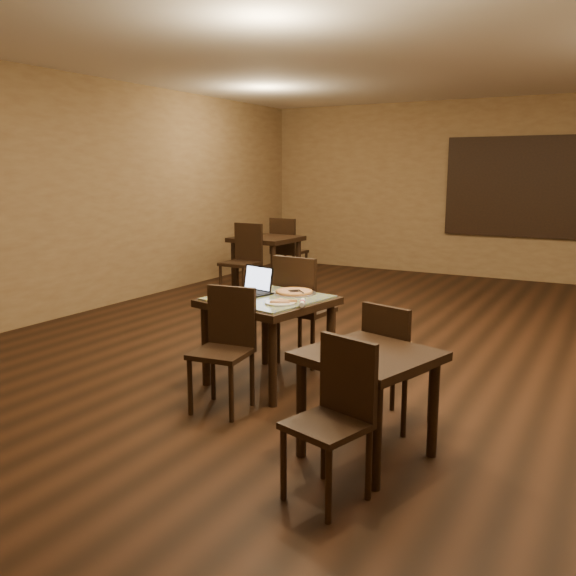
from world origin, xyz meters
The scene contains 21 objects.
ground centered at (0.00, 0.00, 0.00)m, with size 10.00×10.00×0.00m, color black.
wall_back centered at (0.00, 5.00, 1.50)m, with size 8.00×0.02×3.00m, color olive.
wall_left centered at (-4.00, 0.00, 1.50)m, with size 0.02×10.00×3.00m, color olive.
ceiling centered at (0.00, 0.00, 3.00)m, with size 8.00×10.00×0.02m, color silver.
mural centered at (0.50, 4.96, 1.55)m, with size 2.34×0.05×1.64m.
tiled_table centered at (-0.48, -1.41, 0.66)m, with size 1.07×1.07×0.76m.
chair_main_near centered at (-0.49, -2.02, 0.53)m, with size 0.45×0.45×0.94m.
chair_main_far centered at (-0.49, -0.80, 0.59)m, with size 0.49×0.49×1.04m.
laptop centered at (-0.68, -1.30, 0.82)m, with size 0.38×0.33×0.23m.
plate centered at (-0.26, -1.59, 0.77)m, with size 0.25×0.25×0.01m, color white.
pizza_slice centered at (-0.26, -1.59, 0.79)m, with size 0.19×0.19×0.02m, color #FBE4A7, non-canonical shape.
pizza_pan centered at (-0.36, -1.17, 0.77)m, with size 0.39×0.39×0.01m, color silver.
pizza_whole centered at (-0.36, -1.17, 0.78)m, with size 0.32×0.32×0.02m.
spatula centered at (-0.34, -1.19, 0.79)m, with size 0.10×0.25×0.01m, color silver.
napkin_roll centered at (-0.08, -1.55, 0.78)m, with size 0.11×0.18×0.04m.
other_table_b centered at (-2.62, 2.11, 0.69)m, with size 0.93×0.93×0.83m.
other_table_b_chair_near centered at (-2.62, 1.48, 0.61)m, with size 0.49×0.49×1.08m.
other_table_b_chair_far centered at (-2.63, 2.74, 0.61)m, with size 0.49×0.49×1.08m.
other_table_c centered at (0.78, -2.28, 0.58)m, with size 0.92×0.92×0.70m.
other_table_c_chair_near centered at (0.80, -2.81, 0.51)m, with size 0.49×0.49×0.90m.
other_table_c_chair_far centered at (0.75, -1.75, 0.51)m, with size 0.49×0.49×0.90m.
Camera 1 is at (2.12, -5.74, 1.82)m, focal length 38.00 mm.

